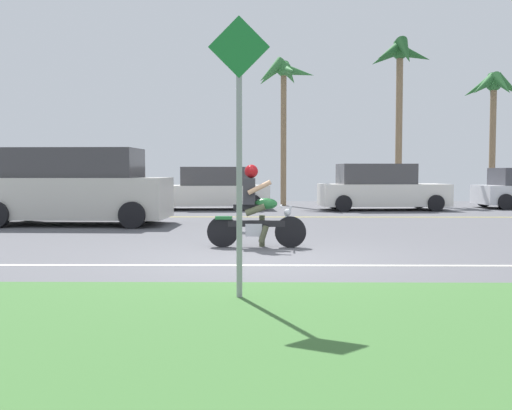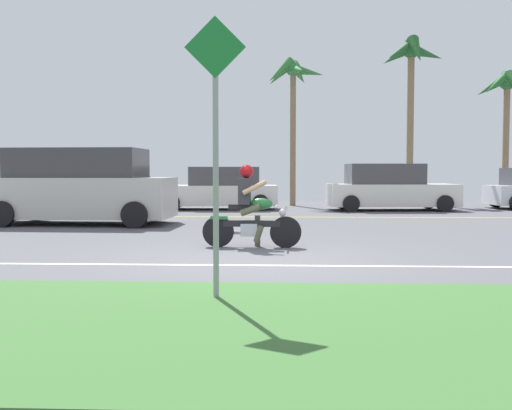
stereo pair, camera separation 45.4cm
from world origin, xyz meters
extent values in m
cube|color=#545459|center=(0.00, 3.00, -0.02)|extent=(56.00, 30.00, 0.04)
cube|color=#3D6B33|center=(0.00, -4.10, 0.03)|extent=(56.00, 3.80, 0.06)
cube|color=silver|center=(0.00, -0.57, 0.00)|extent=(50.40, 0.12, 0.01)
cube|color=yellow|center=(0.00, 8.60, 0.00)|extent=(50.40, 0.12, 0.01)
cylinder|color=black|center=(0.47, 1.48, 0.28)|extent=(0.56, 0.10, 0.56)
cylinder|color=black|center=(-0.74, 1.52, 0.28)|extent=(0.56, 0.10, 0.56)
cylinder|color=#B7BAC1|center=(0.37, 1.48, 0.51)|extent=(0.25, 0.05, 0.49)
cube|color=black|center=(-0.14, 1.50, 0.43)|extent=(1.02, 0.12, 0.11)
cube|color=#B7BAC1|center=(-0.18, 1.50, 0.32)|extent=(0.30, 0.19, 0.22)
ellipsoid|color=#236B33|center=(0.03, 1.49, 0.78)|extent=(0.41, 0.22, 0.20)
cube|color=black|center=(-0.32, 1.50, 0.72)|extent=(0.45, 0.22, 0.09)
cube|color=#236B33|center=(-0.72, 1.52, 0.53)|extent=(0.30, 0.16, 0.06)
cylinder|color=#B7BAC1|center=(0.30, 1.48, 0.74)|extent=(0.05, 0.58, 0.03)
sphere|color=#B7BAC1|center=(0.41, 1.48, 0.63)|extent=(0.13, 0.13, 0.13)
cylinder|color=#B7BAC1|center=(-0.39, 1.62, 0.25)|extent=(0.47, 0.08, 0.06)
cube|color=#2D2D33|center=(-0.27, 1.50, 1.00)|extent=(0.21, 0.30, 0.46)
sphere|color=maroon|center=(-0.23, 1.50, 1.35)|extent=(0.24, 0.24, 0.24)
cylinder|color=#51563D|center=(-0.16, 1.41, 0.68)|extent=(0.38, 0.13, 0.23)
cylinder|color=#51563D|center=(-0.15, 1.59, 0.68)|extent=(0.38, 0.13, 0.23)
cylinder|color=#51563D|center=(-0.04, 1.62, 0.28)|extent=(0.11, 0.11, 0.57)
cylinder|color=#51563D|center=(-0.01, 1.38, 0.25)|extent=(0.19, 0.11, 0.31)
cylinder|color=tan|center=(-0.09, 1.31, 1.07)|extent=(0.42, 0.10, 0.26)
cylinder|color=tan|center=(-0.08, 1.68, 1.07)|extent=(0.42, 0.10, 0.26)
cube|color=beige|center=(-4.72, 6.02, 0.69)|extent=(4.64, 2.07, 1.02)
cube|color=#3B3A3D|center=(-4.81, 6.02, 1.56)|extent=(3.35, 1.76, 0.74)
cylinder|color=black|center=(-3.11, 5.00, 0.32)|extent=(0.65, 0.24, 0.64)
cylinder|color=black|center=(-6.33, 7.03, 0.32)|extent=(0.65, 0.24, 0.64)
cylinder|color=black|center=(-3.04, 6.91, 0.32)|extent=(0.65, 0.24, 0.64)
cube|color=#2D663D|center=(-7.52, 11.79, 0.51)|extent=(4.17, 1.92, 0.72)
cube|color=black|center=(-7.76, 11.78, 1.20)|extent=(2.44, 1.61, 0.66)
cylinder|color=black|center=(-6.00, 10.96, 0.28)|extent=(0.57, 0.20, 0.56)
cylinder|color=black|center=(-9.03, 12.62, 0.28)|extent=(0.57, 0.20, 0.56)
cylinder|color=black|center=(-6.07, 12.73, 0.28)|extent=(0.57, 0.20, 0.56)
cube|color=white|center=(-1.92, 12.16, 0.51)|extent=(4.32, 1.97, 0.70)
cube|color=#444346|center=(-1.67, 12.18, 1.18)|extent=(2.54, 1.61, 0.65)
cylinder|color=black|center=(-0.46, 13.11, 0.28)|extent=(0.57, 0.22, 0.56)
cylinder|color=black|center=(-3.49, 12.90, 0.28)|extent=(0.57, 0.22, 0.56)
cylinder|color=black|center=(-0.35, 11.43, 0.28)|extent=(0.57, 0.22, 0.56)
cylinder|color=black|center=(-3.37, 11.21, 0.28)|extent=(0.57, 0.22, 0.56)
cube|color=white|center=(4.19, 11.91, 0.53)|extent=(4.48, 2.06, 0.76)
cube|color=#444346|center=(3.93, 11.90, 1.26)|extent=(2.63, 1.69, 0.70)
cylinder|color=black|center=(2.68, 10.93, 0.28)|extent=(0.57, 0.22, 0.56)
cylinder|color=black|center=(5.82, 11.15, 0.28)|extent=(0.57, 0.22, 0.56)
cylinder|color=black|center=(2.56, 12.68, 0.28)|extent=(0.57, 0.22, 0.56)
cylinder|color=black|center=(5.70, 12.90, 0.28)|extent=(0.57, 0.22, 0.56)
cylinder|color=black|center=(8.53, 12.07, 0.28)|extent=(0.57, 0.22, 0.56)
cylinder|color=black|center=(8.41, 13.79, 0.28)|extent=(0.57, 0.22, 0.56)
cylinder|color=#846B4C|center=(0.81, 14.59, 2.67)|extent=(0.23, 0.23, 5.35)
sphere|color=#337538|center=(0.81, 14.59, 5.35)|extent=(0.59, 0.59, 0.59)
cone|color=#337538|center=(1.37, 14.53, 5.20)|extent=(1.36, 0.58, 0.72)
cone|color=#337538|center=(1.04, 15.10, 5.20)|extent=(0.97, 1.40, 0.95)
cone|color=#337538|center=(0.31, 14.87, 5.20)|extent=(1.32, 1.02, 1.14)
cone|color=#337538|center=(0.31, 14.33, 5.20)|extent=(1.32, 0.99, 1.16)
cone|color=#337538|center=(0.96, 14.05, 5.20)|extent=(0.79, 1.39, 0.67)
cylinder|color=#846B4C|center=(5.68, 16.19, 3.18)|extent=(0.28, 0.28, 6.35)
sphere|color=#235B28|center=(5.68, 16.19, 6.35)|extent=(0.72, 0.72, 0.72)
cone|color=#235B28|center=(6.32, 16.30, 6.19)|extent=(1.59, 0.78, 0.86)
cone|color=#235B28|center=(5.79, 16.82, 6.19)|extent=(0.74, 1.45, 1.38)
cone|color=#235B28|center=(5.19, 16.60, 6.19)|extent=(1.50, 1.38, 1.01)
cone|color=#235B28|center=(5.15, 15.82, 6.19)|extent=(1.54, 1.29, 1.09)
cone|color=#235B28|center=(5.76, 15.55, 6.19)|extent=(0.67, 1.42, 1.39)
cylinder|color=#846B4C|center=(9.61, 16.23, 2.51)|extent=(0.26, 0.26, 5.02)
sphere|color=#28662D|center=(9.61, 16.23, 5.02)|extent=(0.67, 0.67, 0.67)
cone|color=#28662D|center=(10.20, 16.18, 4.87)|extent=(1.36, 0.58, 1.21)
cone|color=#28662D|center=(9.77, 16.80, 4.87)|extent=(0.81, 1.34, 1.29)
cone|color=#28662D|center=(9.09, 16.51, 4.87)|extent=(1.45, 1.09, 1.07)
cone|color=#28662D|center=(9.08, 15.95, 4.87)|extent=(1.44, 1.06, 1.10)
cone|color=#28662D|center=(9.74, 15.64, 4.87)|extent=(0.76, 1.41, 1.19)
cylinder|color=black|center=(-7.20, 8.32, 0.26)|extent=(0.24, 0.51, 0.51)
cube|color=black|center=(-7.38, 7.80, 0.39)|extent=(0.38, 0.91, 0.10)
cube|color=#B7BAC1|center=(-7.36, 7.84, 0.29)|extent=(0.25, 0.31, 0.20)
cube|color=black|center=(-7.32, 7.96, 0.66)|extent=(0.31, 0.45, 0.08)
cube|color=maroon|center=(-7.20, 8.30, 0.48)|extent=(0.22, 0.30, 0.05)
cylinder|color=#B7BAC1|center=(-7.20, 7.99, 0.23)|extent=(0.19, 0.42, 0.06)
cube|color=#2D2D33|center=(-7.34, 7.91, 0.92)|extent=(0.32, 0.26, 0.43)
sphere|color=#194C9E|center=(-7.35, 7.88, 1.24)|extent=(0.22, 0.22, 0.22)
cylinder|color=#51563D|center=(-7.45, 7.84, 0.62)|extent=(0.21, 0.36, 0.21)
cylinder|color=#51563D|center=(-7.29, 7.79, 0.62)|extent=(0.21, 0.36, 0.21)
cylinder|color=#51563D|center=(-7.29, 7.68, 0.26)|extent=(0.12, 0.12, 0.52)
cylinder|color=tan|center=(-7.23, 7.69, 0.98)|extent=(0.20, 0.39, 0.24)
cylinder|color=gray|center=(-0.27, -3.02, 1.18)|extent=(0.06, 0.06, 2.37)
cube|color=#19722D|center=(-0.27, -3.04, 2.61)|extent=(0.62, 0.03, 0.62)
camera|label=1|loc=(-0.04, -9.19, 1.36)|focal=42.36mm
camera|label=2|loc=(0.41, -9.18, 1.36)|focal=42.36mm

